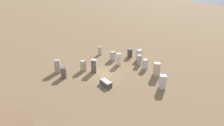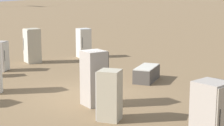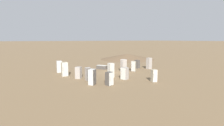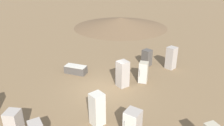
{
  "view_description": "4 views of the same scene",
  "coord_description": "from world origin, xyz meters",
  "px_view_note": "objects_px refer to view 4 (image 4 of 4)",
  "views": [
    {
      "loc": [
        0.94,
        -22.24,
        11.31
      ],
      "look_at": [
        1.16,
        0.12,
        1.5
      ],
      "focal_mm": 28.0,
      "sensor_mm": 36.0,
      "label": 1
    },
    {
      "loc": [
        -12.19,
        6.9,
        3.9
      ],
      "look_at": [
        -0.47,
        -0.98,
        1.19
      ],
      "focal_mm": 60.0,
      "sensor_mm": 36.0,
      "label": 2
    },
    {
      "loc": [
        13.33,
        22.26,
        4.94
      ],
      "look_at": [
        0.35,
        -0.07,
        1.42
      ],
      "focal_mm": 28.0,
      "sensor_mm": 36.0,
      "label": 3
    },
    {
      "loc": [
        7.16,
        11.18,
        7.79
      ],
      "look_at": [
        -1.21,
        -0.59,
        1.49
      ],
      "focal_mm": 35.0,
      "sensor_mm": 36.0,
      "label": 4
    }
  ],
  "objects_px": {
    "discarded_fridge_7": "(14,124)",
    "discarded_fridge_8": "(97,109)",
    "discarded_fridge_3": "(122,74)",
    "discarded_fridge_6": "(132,124)",
    "discarded_fridge_4": "(76,69)",
    "discarded_fridge_9": "(171,58)",
    "discarded_fridge_2": "(147,58)",
    "discarded_fridge_11": "(143,72)"
  },
  "relations": [
    {
      "from": "discarded_fridge_9",
      "to": "discarded_fridge_11",
      "type": "bearing_deg",
      "value": -90.57
    },
    {
      "from": "discarded_fridge_9",
      "to": "discarded_fridge_11",
      "type": "height_order",
      "value": "discarded_fridge_9"
    },
    {
      "from": "discarded_fridge_2",
      "to": "discarded_fridge_4",
      "type": "distance_m",
      "value": 6.13
    },
    {
      "from": "discarded_fridge_4",
      "to": "discarded_fridge_9",
      "type": "height_order",
      "value": "discarded_fridge_9"
    },
    {
      "from": "discarded_fridge_4",
      "to": "discarded_fridge_11",
      "type": "relative_size",
      "value": 1.19
    },
    {
      "from": "discarded_fridge_4",
      "to": "discarded_fridge_3",
      "type": "bearing_deg",
      "value": -99.55
    },
    {
      "from": "discarded_fridge_2",
      "to": "discarded_fridge_4",
      "type": "xyz_separation_m",
      "value": [
        5.73,
        -2.14,
        -0.39
      ]
    },
    {
      "from": "discarded_fridge_9",
      "to": "discarded_fridge_11",
      "type": "xyz_separation_m",
      "value": [
        3.58,
        0.47,
        -0.15
      ]
    },
    {
      "from": "discarded_fridge_4",
      "to": "discarded_fridge_9",
      "type": "xyz_separation_m",
      "value": [
        -6.96,
        3.76,
        0.61
      ]
    },
    {
      "from": "discarded_fridge_6",
      "to": "discarded_fridge_8",
      "type": "height_order",
      "value": "discarded_fridge_8"
    },
    {
      "from": "discarded_fridge_7",
      "to": "discarded_fridge_2",
      "type": "bearing_deg",
      "value": 56.2
    },
    {
      "from": "discarded_fridge_8",
      "to": "discarded_fridge_11",
      "type": "distance_m",
      "value": 5.65
    },
    {
      "from": "discarded_fridge_4",
      "to": "discarded_fridge_6",
      "type": "xyz_separation_m",
      "value": [
        0.97,
        8.12,
        0.42
      ]
    },
    {
      "from": "discarded_fridge_6",
      "to": "discarded_fridge_2",
      "type": "bearing_deg",
      "value": -69.76
    },
    {
      "from": "discarded_fridge_2",
      "to": "discarded_fridge_11",
      "type": "relative_size",
      "value": 0.9
    },
    {
      "from": "discarded_fridge_2",
      "to": "discarded_fridge_8",
      "type": "distance_m",
      "value": 8.66
    },
    {
      "from": "discarded_fridge_6",
      "to": "discarded_fridge_8",
      "type": "bearing_deg",
      "value": 4.88
    },
    {
      "from": "discarded_fridge_2",
      "to": "discarded_fridge_3",
      "type": "xyz_separation_m",
      "value": [
        3.94,
        1.65,
        0.25
      ]
    },
    {
      "from": "discarded_fridge_8",
      "to": "discarded_fridge_11",
      "type": "xyz_separation_m",
      "value": [
        -5.25,
        -2.07,
        -0.15
      ]
    },
    {
      "from": "discarded_fridge_3",
      "to": "discarded_fridge_11",
      "type": "xyz_separation_m",
      "value": [
        -1.59,
        0.44,
        -0.17
      ]
    },
    {
      "from": "discarded_fridge_6",
      "to": "discarded_fridge_7",
      "type": "distance_m",
      "value": 5.83
    },
    {
      "from": "discarded_fridge_2",
      "to": "discarded_fridge_6",
      "type": "xyz_separation_m",
      "value": [
        6.69,
        5.98,
        0.04
      ]
    },
    {
      "from": "discarded_fridge_6",
      "to": "discarded_fridge_9",
      "type": "bearing_deg",
      "value": -82.7
    },
    {
      "from": "discarded_fridge_3",
      "to": "discarded_fridge_11",
      "type": "height_order",
      "value": "discarded_fridge_3"
    },
    {
      "from": "discarded_fridge_8",
      "to": "discarded_fridge_2",
      "type": "bearing_deg",
      "value": 24.22
    },
    {
      "from": "discarded_fridge_3",
      "to": "discarded_fridge_6",
      "type": "height_order",
      "value": "discarded_fridge_3"
    },
    {
      "from": "discarded_fridge_2",
      "to": "discarded_fridge_4",
      "type": "bearing_deg",
      "value": 150.86
    },
    {
      "from": "discarded_fridge_3",
      "to": "discarded_fridge_8",
      "type": "xyz_separation_m",
      "value": [
        3.66,
        2.5,
        -0.02
      ]
    },
    {
      "from": "discarded_fridge_3",
      "to": "discarded_fridge_4",
      "type": "xyz_separation_m",
      "value": [
        1.78,
        -3.79,
        -0.64
      ]
    },
    {
      "from": "discarded_fridge_2",
      "to": "discarded_fridge_3",
      "type": "bearing_deg",
      "value": -166.0
    },
    {
      "from": "discarded_fridge_3",
      "to": "discarded_fridge_11",
      "type": "bearing_deg",
      "value": -15.54
    },
    {
      "from": "discarded_fridge_7",
      "to": "discarded_fridge_8",
      "type": "xyz_separation_m",
      "value": [
        -3.83,
        1.56,
        0.2
      ]
    },
    {
      "from": "discarded_fridge_3",
      "to": "discarded_fridge_8",
      "type": "height_order",
      "value": "discarded_fridge_3"
    },
    {
      "from": "discarded_fridge_7",
      "to": "discarded_fridge_8",
      "type": "bearing_deg",
      "value": 21.28
    },
    {
      "from": "discarded_fridge_7",
      "to": "discarded_fridge_8",
      "type": "relative_size",
      "value": 0.79
    },
    {
      "from": "discarded_fridge_4",
      "to": "discarded_fridge_6",
      "type": "distance_m",
      "value": 8.19
    },
    {
      "from": "discarded_fridge_2",
      "to": "discarded_fridge_9",
      "type": "height_order",
      "value": "discarded_fridge_9"
    },
    {
      "from": "discarded_fridge_7",
      "to": "discarded_fridge_8",
      "type": "height_order",
      "value": "discarded_fridge_8"
    },
    {
      "from": "discarded_fridge_7",
      "to": "discarded_fridge_6",
      "type": "bearing_deg",
      "value": 7.88
    },
    {
      "from": "discarded_fridge_6",
      "to": "discarded_fridge_4",
      "type": "bearing_deg",
      "value": -28.32
    },
    {
      "from": "discarded_fridge_4",
      "to": "discarded_fridge_9",
      "type": "relative_size",
      "value": 0.99
    },
    {
      "from": "discarded_fridge_4",
      "to": "discarded_fridge_7",
      "type": "xyz_separation_m",
      "value": [
        5.71,
        4.73,
        0.42
      ]
    }
  ]
}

